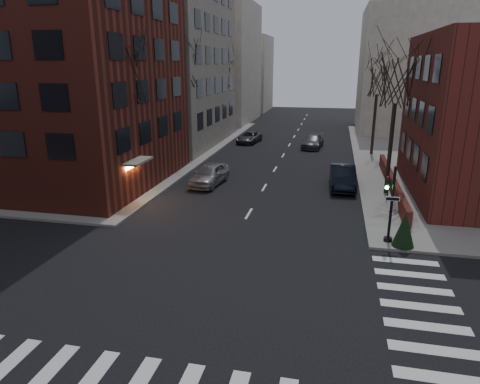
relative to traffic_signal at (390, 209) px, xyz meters
name	(u,v)px	position (x,y,z in m)	size (l,w,h in m)	color
ground	(185,322)	(-7.94, -8.99, -1.91)	(160.00, 160.00, 0.00)	black
sidewalk_far_left	(34,144)	(-36.94, 21.01, -1.83)	(44.00, 44.00, 0.15)	gray
building_left_brick	(56,64)	(-23.44, 7.51, 7.09)	(15.00, 15.00, 18.00)	maroon
building_left_tan	(137,16)	(-24.94, 25.01, 12.09)	(18.00, 18.00, 28.00)	#A29986
low_wall_right	(392,183)	(1.36, 10.01, -1.26)	(0.35, 16.00, 1.00)	maroon
building_distant_la	(209,63)	(-22.94, 46.01, 7.09)	(14.00, 16.00, 18.00)	beige
building_distant_ra	(415,71)	(7.06, 41.01, 6.09)	(14.00, 14.00, 16.00)	beige
building_distant_lb	(244,74)	(-20.94, 63.01, 5.09)	(10.00, 12.00, 14.00)	beige
traffic_signal	(390,209)	(0.00, 0.00, 0.00)	(0.76, 0.44, 4.00)	black
tree_left_a	(124,72)	(-16.74, 5.01, 6.56)	(4.18, 4.18, 10.26)	#2D231C
tree_left_b	(185,65)	(-16.74, 17.01, 7.00)	(4.40, 4.40, 10.80)	#2D231C
tree_left_c	(223,72)	(-16.74, 31.01, 6.12)	(3.96, 3.96, 9.72)	#2D231C
tree_right_a	(397,79)	(0.86, 9.01, 6.12)	(3.96, 3.96, 9.72)	#2D231C
tree_right_b	(378,79)	(0.86, 23.01, 5.68)	(3.74, 3.74, 9.18)	#2D231C
streetlamp_near	(178,122)	(-16.14, 13.01, 2.33)	(0.36, 0.36, 6.28)	black
streetlamp_far	(232,102)	(-16.14, 33.01, 2.33)	(0.36, 0.36, 6.28)	black
parked_sedan	(343,177)	(-2.17, 10.15, -1.06)	(1.80, 5.16, 1.70)	black
car_lane_silver	(209,174)	(-12.23, 8.95, -1.09)	(1.94, 4.83, 1.64)	#9E9EA3
car_lane_gray	(313,141)	(-5.23, 25.80, -1.20)	(1.98, 4.88, 1.42)	#45444A
car_lane_far	(249,137)	(-12.78, 27.49, -1.26)	(2.14, 4.63, 1.29)	#3F3E43
sandwich_board	(392,203)	(0.83, 5.11, -1.29)	(0.41, 0.58, 0.93)	white
evergreen_shrub	(404,229)	(0.72, -0.49, -0.84)	(1.10, 1.10, 1.83)	black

